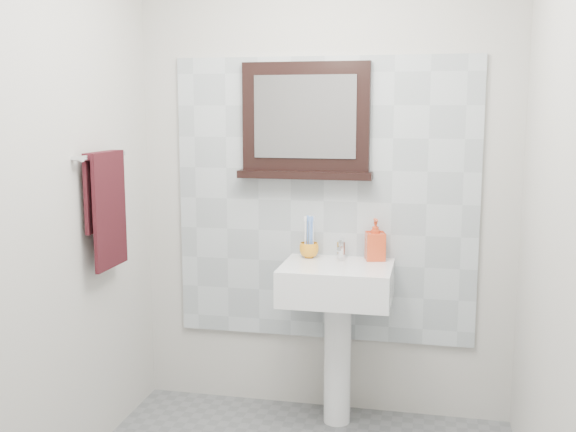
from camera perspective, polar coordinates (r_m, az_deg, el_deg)
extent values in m
cube|color=#BAB8B1|center=(3.57, 3.10, 2.90)|extent=(2.00, 0.01, 2.50)
cube|color=#BAB8B1|center=(1.47, -10.53, -6.13)|extent=(2.00, 0.01, 2.50)
cube|color=#BAB8B1|center=(2.89, -20.59, 0.89)|extent=(0.01, 2.20, 2.50)
cube|color=#BAB8B1|center=(2.47, 22.36, -0.48)|extent=(0.01, 2.20, 2.50)
cube|color=#AAB3B8|center=(3.57, 3.06, 1.28)|extent=(1.60, 0.02, 1.50)
cylinder|color=white|center=(3.59, 4.21, -12.04)|extent=(0.14, 0.14, 0.68)
cube|color=white|center=(3.40, 4.15, -5.63)|extent=(0.55, 0.44, 0.18)
cylinder|color=silver|center=(3.37, 4.12, -4.48)|extent=(0.32, 0.32, 0.02)
cylinder|color=#4C4C4F|center=(3.36, 4.12, -4.30)|extent=(0.04, 0.04, 0.00)
cylinder|color=silver|center=(3.52, 4.51, -2.89)|extent=(0.04, 0.04, 0.09)
cylinder|color=silver|center=(3.47, 4.42, -2.72)|extent=(0.02, 0.10, 0.02)
cube|color=silver|center=(3.52, 4.56, -2.05)|extent=(0.02, 0.07, 0.01)
imported|color=orange|center=(3.53, 1.79, -2.90)|extent=(0.10, 0.10, 0.08)
cylinder|color=white|center=(3.51, 1.48, -1.88)|extent=(0.01, 0.01, 0.19)
cube|color=white|center=(3.50, 1.49, -0.23)|extent=(0.01, 0.01, 0.03)
cylinder|color=#6697EA|center=(3.51, 2.03, -1.90)|extent=(0.01, 0.01, 0.19)
cube|color=#6697EA|center=(3.49, 2.04, -0.24)|extent=(0.01, 0.01, 0.03)
cylinder|color=white|center=(3.54, 1.85, -1.81)|extent=(0.01, 0.01, 0.19)
cube|color=white|center=(3.52, 1.86, -0.16)|extent=(0.01, 0.01, 0.03)
cylinder|color=#6697EA|center=(3.53, 1.67, -1.82)|extent=(0.01, 0.01, 0.19)
cube|color=#6697EA|center=(3.52, 1.68, -0.17)|extent=(0.01, 0.01, 0.03)
cylinder|color=white|center=(3.52, 2.14, -1.85)|extent=(0.01, 0.01, 0.19)
cube|color=white|center=(3.51, 2.15, -0.20)|extent=(0.01, 0.01, 0.03)
cylinder|color=#6697EA|center=(3.50, 1.88, -1.92)|extent=(0.01, 0.01, 0.19)
cube|color=#6697EA|center=(3.49, 1.89, -0.26)|extent=(0.01, 0.01, 0.03)
imported|color=red|center=(3.49, 7.40, -1.99)|extent=(0.12, 0.12, 0.22)
cube|color=black|center=(3.53, 1.51, 8.40)|extent=(0.67, 0.06, 0.56)
cube|color=#99999E|center=(3.50, 1.41, 8.39)|extent=(0.53, 0.01, 0.42)
cube|color=black|center=(3.52, 1.42, 3.51)|extent=(0.71, 0.11, 0.04)
cylinder|color=silver|center=(3.26, -15.35, 4.93)|extent=(0.03, 0.40, 0.03)
cylinder|color=silver|center=(3.11, -17.45, 4.66)|extent=(0.05, 0.02, 0.02)
cylinder|color=silver|center=(3.44, -14.34, 5.17)|extent=(0.05, 0.02, 0.02)
cube|color=black|center=(3.28, -14.84, 0.23)|extent=(0.02, 0.30, 0.52)
cube|color=black|center=(3.29, -15.53, 1.80)|extent=(0.02, 0.30, 0.34)
cube|color=black|center=(3.26, -15.35, 5.02)|extent=(0.06, 0.30, 0.03)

